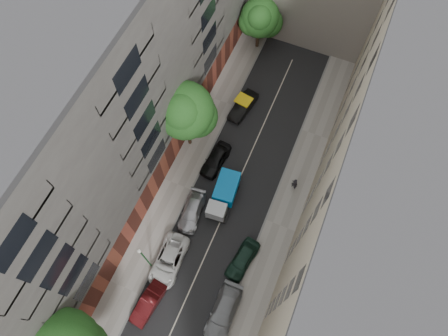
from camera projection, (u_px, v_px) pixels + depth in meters
The scene contains 18 objects.
ground at pixel (228, 205), 39.54m from camera, with size 120.00×120.00×0.00m, color #4C4C49.
road_surface at pixel (228, 205), 39.53m from camera, with size 8.00×44.00×0.02m, color black.
sidewalk_left at pixel (178, 185), 40.38m from camera, with size 3.00×44.00×0.15m, color gray.
sidewalk_right at pixel (280, 226), 38.56m from camera, with size 3.00×44.00×0.15m, color gray.
building_left at pixel (104, 113), 32.30m from camera, with size 8.00×44.00×20.00m, color #4B4946.
building_right at pixel (370, 214), 28.66m from camera, with size 8.00×44.00×20.00m, color tan.
tarp_truck at pixel (224, 195), 38.67m from camera, with size 2.36×5.03×2.24m.
car_left_1 at pixel (148, 303), 34.95m from camera, with size 1.44×4.13×1.36m, color #4B0F11.
car_left_2 at pixel (169, 260), 36.50m from camera, with size 2.41×5.22×1.45m, color silver.
car_left_3 at pixel (192, 211), 38.57m from camera, with size 1.83×4.50×1.31m, color #B3B3B8.
car_left_4 at pixel (216, 160), 40.83m from camera, with size 1.75×4.35×1.48m, color black.
car_left_5 at pixel (243, 106), 43.64m from camera, with size 1.51×4.33×1.43m, color black.
car_right_1 at pixel (224, 312), 34.58m from camera, with size 2.10×5.15×1.50m, color gray.
car_right_2 at pixel (243, 259), 36.53m from camera, with size 1.72×4.27×1.45m, color #142E22.
tree_mid at pixel (186, 113), 36.91m from camera, with size 5.76×5.55×9.02m.
tree_far at pixel (260, 19), 43.99m from camera, with size 4.78×4.42×6.66m.
lamp_post at pixel (144, 257), 33.51m from camera, with size 0.36×0.36×5.95m.
pedestrian at pixel (295, 184), 39.38m from camera, with size 0.65×0.42×1.77m, color black.
Camera 1 is at (4.90, -12.50, 37.38)m, focal length 32.00 mm.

